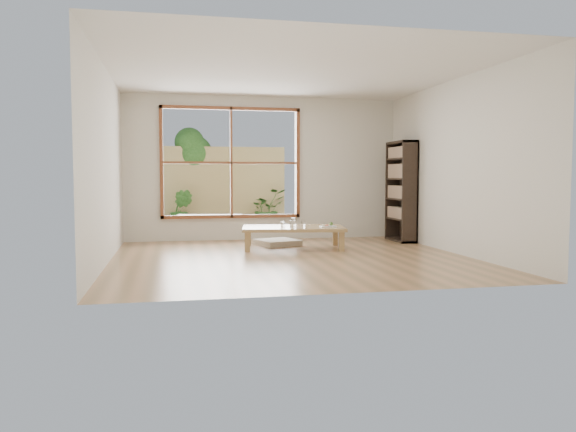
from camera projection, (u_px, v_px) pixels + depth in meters
The scene contains 15 objects.
ground at pixel (292, 258), 7.96m from camera, with size 5.00×5.00×0.00m, color tan.
low_table at pixel (293, 229), 8.96m from camera, with size 1.73×1.14×0.35m.
floor_cushion at pixel (277, 242), 9.45m from camera, with size 0.62×0.62×0.09m, color white.
bookshelf at pixel (401, 191), 9.96m from camera, with size 0.28×0.80×1.77m, color #2D2119.
glass_tall at pixel (294, 222), 8.88m from camera, with size 0.08×0.08×0.15m, color silver.
glass_mid at pixel (303, 223), 9.09m from camera, with size 0.07×0.07×0.10m, color silver.
glass_short at pixel (292, 223), 9.12m from camera, with size 0.07×0.07×0.09m, color silver.
glass_small at pixel (283, 224), 8.93m from camera, with size 0.06×0.06×0.08m, color silver.
food_tray at pixel (329, 226), 8.90m from camera, with size 0.26×0.19×0.08m.
deck at pixel (226, 234), 11.32m from camera, with size 2.80×2.00×0.05m, color #393029.
garden_bench at pixel (210, 218), 10.86m from camera, with size 1.27×0.52×0.39m.
bamboo_fence at pixel (221, 188), 12.23m from camera, with size 2.80×0.06×1.80m, color tan.
shrub_right at pixel (267, 208), 12.30m from camera, with size 0.77×0.67×0.86m, color #396B27.
shrub_left at pixel (181, 210), 11.80m from camera, with size 0.47×0.38×0.86m, color #396B27.
garden_tree at pixel (189, 155), 12.34m from camera, with size 1.04×0.85×2.22m.
Camera 1 is at (-1.65, -7.73, 1.15)m, focal length 35.00 mm.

